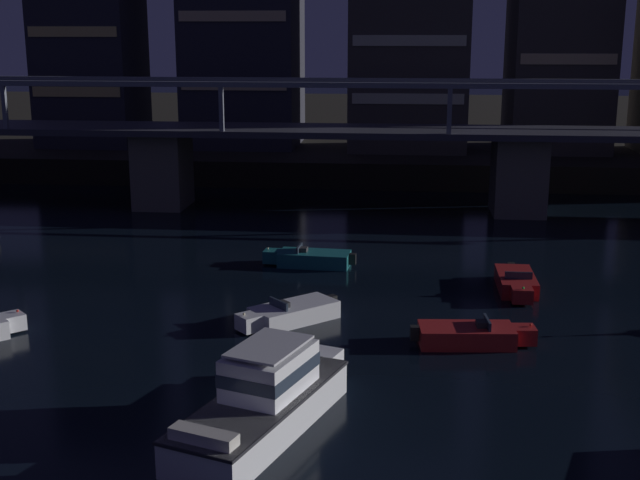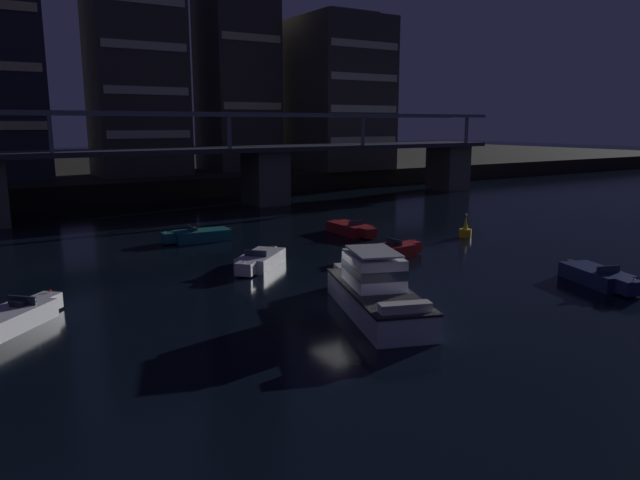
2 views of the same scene
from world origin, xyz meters
The scene contains 14 objects.
ground_plane centered at (0.00, 0.00, 0.00)m, with size 400.00×400.00×0.00m, color black.
far_riverbank centered at (0.00, 81.45, 1.10)m, with size 240.00×80.00×2.20m, color black.
river_bridge centered at (0.00, 33.44, 4.19)m, with size 83.85×6.40×9.38m.
tower_central centered at (5.04, 50.90, 14.57)m, with size 10.45×8.28×25.04m.
tower_east_tall centered at (18.45, 51.96, 23.02)m, with size 8.67×9.41×41.95m.
tower_east_low centered at (31.20, 47.99, 12.28)m, with size 11.22×14.08×20.46m.
cabin_cruiser_near_left centered at (0.46, -1.79, 1.05)m, with size 5.22×9.30×2.79m.
speedboat_near_center centered at (7.77, 6.55, 0.41)m, with size 5.23×2.13×1.16m.
speedboat_near_right centered at (-13.53, 4.67, 0.41)m, with size 4.38×4.40×1.16m.
speedboat_mid_left centered at (-0.12, 8.60, 0.41)m, with size 4.48×4.28×1.16m.
speedboat_mid_center centered at (13.31, -4.34, 0.41)m, with size 2.92×5.14×1.16m.
speedboat_mid_right centered at (-0.25, 18.08, 0.41)m, with size 5.23×2.10×1.16m.
speedboat_far_left centered at (10.59, 14.44, 0.41)m, with size 1.82×5.19×1.16m.
channel_buoy centered at (17.18, 9.02, 0.48)m, with size 0.90×0.90×1.76m.
Camera 2 is at (-15.31, -22.25, 8.38)m, focal length 33.46 mm.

